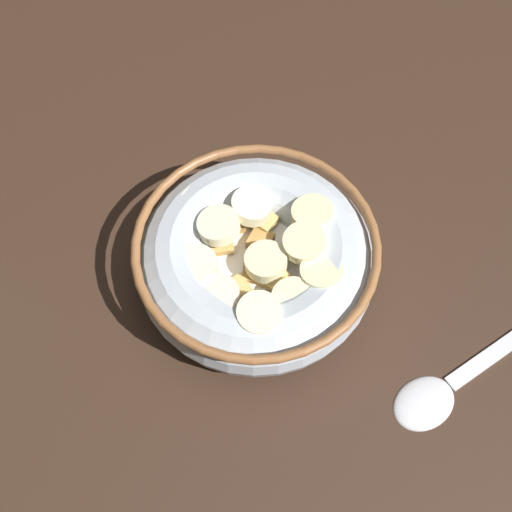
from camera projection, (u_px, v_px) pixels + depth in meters
ground_plane at (256, 284)px, 43.75cm from camera, size 135.76×135.76×2.00cm
cereal_bowl at (256, 259)px, 40.55cm from camera, size 15.47×15.47×5.23cm
spoon at (447, 386)px, 38.89cm from camera, size 13.90×3.14×0.80cm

